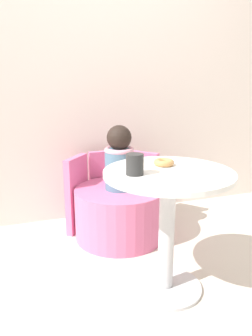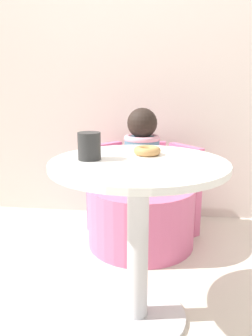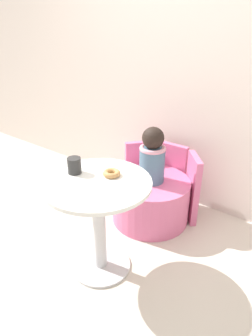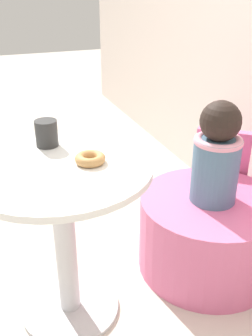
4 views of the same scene
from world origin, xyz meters
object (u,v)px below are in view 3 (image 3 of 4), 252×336
(cup, at_px, (74,165))
(round_table, at_px, (98,209))
(tub_chair, at_px, (150,200))
(donut, at_px, (112,173))
(child_figure, at_px, (152,156))

(cup, bearing_deg, round_table, 0.99)
(tub_chair, relative_size, cup, 6.28)
(tub_chair, height_order, donut, donut)
(round_table, relative_size, tub_chair, 1.05)
(tub_chair, xyz_separation_m, donut, (0.06, -0.57, 0.51))
(tub_chair, relative_size, donut, 5.91)
(round_table, relative_size, cup, 6.61)
(round_table, height_order, child_figure, child_figure)
(tub_chair, relative_size, child_figure, 1.41)
(round_table, distance_m, child_figure, 0.69)
(child_figure, relative_size, cup, 4.44)
(child_figure, bearing_deg, tub_chair, 0.00)
(round_table, height_order, donut, donut)
(tub_chair, distance_m, donut, 0.77)
(tub_chair, bearing_deg, donut, -83.73)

